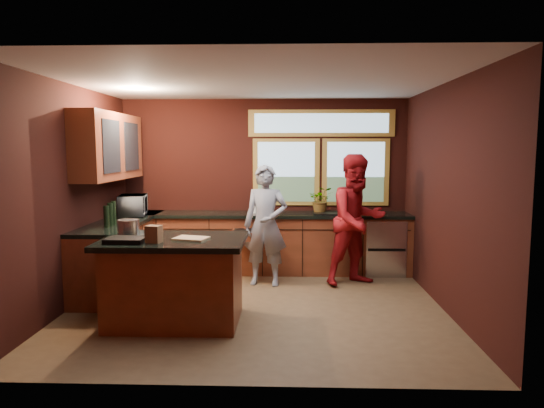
{
  "coord_description": "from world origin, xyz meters",
  "views": [
    {
      "loc": [
        0.38,
        -5.73,
        1.92
      ],
      "look_at": [
        0.18,
        0.4,
        1.22
      ],
      "focal_mm": 32.0,
      "sensor_mm": 36.0,
      "label": 1
    }
  ],
  "objects_px": {
    "stock_pot": "(129,228)",
    "person_red": "(357,220)",
    "island": "(175,280)",
    "person_grey": "(266,225)",
    "cutting_board": "(191,238)"
  },
  "relations": [
    {
      "from": "stock_pot",
      "to": "cutting_board",
      "type": "bearing_deg",
      "value": -14.93
    },
    {
      "from": "island",
      "to": "cutting_board",
      "type": "xyz_separation_m",
      "value": [
        0.2,
        -0.05,
        0.48
      ]
    },
    {
      "from": "person_grey",
      "to": "island",
      "type": "bearing_deg",
      "value": -113.19
    },
    {
      "from": "island",
      "to": "stock_pot",
      "type": "xyz_separation_m",
      "value": [
        -0.55,
        0.15,
        0.56
      ]
    },
    {
      "from": "stock_pot",
      "to": "person_red",
      "type": "bearing_deg",
      "value": 27.47
    },
    {
      "from": "person_red",
      "to": "cutting_board",
      "type": "relative_size",
      "value": 5.28
    },
    {
      "from": "person_grey",
      "to": "stock_pot",
      "type": "relative_size",
      "value": 7.09
    },
    {
      "from": "person_red",
      "to": "island",
      "type": "bearing_deg",
      "value": -171.25
    },
    {
      "from": "person_grey",
      "to": "stock_pot",
      "type": "height_order",
      "value": "person_grey"
    },
    {
      "from": "cutting_board",
      "to": "stock_pot",
      "type": "distance_m",
      "value": 0.78
    },
    {
      "from": "cutting_board",
      "to": "island",
      "type": "bearing_deg",
      "value": 165.96
    },
    {
      "from": "person_red",
      "to": "cutting_board",
      "type": "xyz_separation_m",
      "value": [
        -2.02,
        -1.64,
        0.03
      ]
    },
    {
      "from": "island",
      "to": "stock_pot",
      "type": "relative_size",
      "value": 6.46
    },
    {
      "from": "person_grey",
      "to": "person_red",
      "type": "bearing_deg",
      "value": 10.91
    },
    {
      "from": "island",
      "to": "person_grey",
      "type": "xyz_separation_m",
      "value": [
        0.93,
        1.53,
        0.37
      ]
    }
  ]
}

